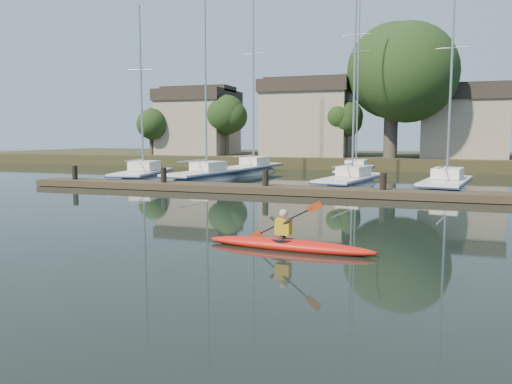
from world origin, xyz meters
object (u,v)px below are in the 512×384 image
(sailboat_6, at_px, (355,178))
(kayak, at_px, (288,243))
(sailboat_2, at_px, (351,190))
(sailboat_0, at_px, (142,184))
(sailboat_1, at_px, (205,184))
(dock, at_px, (322,191))
(sailboat_3, at_px, (445,195))
(sailboat_5, at_px, (252,176))

(sailboat_6, bearing_deg, kayak, -86.27)
(sailboat_2, distance_m, sailboat_6, 8.22)
(sailboat_6, bearing_deg, sailboat_0, -146.25)
(kayak, distance_m, sailboat_1, 20.41)
(kayak, distance_m, dock, 12.37)
(sailboat_1, height_order, sailboat_3, sailboat_1)
(sailboat_3, bearing_deg, dock, -136.81)
(kayak, distance_m, sailboat_5, 26.47)
(sailboat_0, relative_size, sailboat_1, 0.88)
(sailboat_1, xyz_separation_m, sailboat_2, (9.72, -0.84, 0.01))
(dock, distance_m, sailboat_0, 13.55)
(sailboat_2, relative_size, sailboat_6, 0.96)
(sailboat_3, bearing_deg, sailboat_1, -175.20)
(sailboat_1, distance_m, sailboat_3, 14.97)
(sailboat_1, relative_size, sailboat_6, 0.93)
(sailboat_1, relative_size, sailboat_3, 1.10)
(sailboat_2, bearing_deg, sailboat_3, 4.85)
(dock, relative_size, sailboat_6, 2.18)
(sailboat_1, xyz_separation_m, sailboat_3, (14.91, -1.36, 0.00))
(sailboat_1, distance_m, sailboat_5, 7.18)
(sailboat_0, bearing_deg, sailboat_1, 5.49)
(kayak, distance_m, sailboat_2, 16.75)
(kayak, xyz_separation_m, sailboat_6, (-1.43, 24.92, -0.36))
(sailboat_1, distance_m, sailboat_2, 9.76)
(sailboat_1, bearing_deg, kayak, -51.80)
(sailboat_3, bearing_deg, sailboat_0, -170.56)
(sailboat_2, distance_m, sailboat_3, 5.22)
(kayak, xyz_separation_m, sailboat_5, (-9.50, 24.70, -0.38))
(sailboat_2, bearing_deg, kayak, -77.26)
(sailboat_0, xyz_separation_m, sailboat_5, (4.89, 8.30, 0.01))
(sailboat_1, distance_m, sailboat_6, 11.56)
(kayak, height_order, dock, kayak)
(dock, bearing_deg, sailboat_3, 33.18)
(sailboat_1, height_order, sailboat_6, sailboat_6)
(dock, height_order, sailboat_1, sailboat_1)
(sailboat_0, xyz_separation_m, sailboat_2, (13.74, 0.33, 0.02))
(dock, xyz_separation_m, sailboat_1, (-8.88, 5.30, -0.40))
(sailboat_5, relative_size, sailboat_6, 1.03)
(dock, height_order, sailboat_5, sailboat_5)
(sailboat_2, height_order, sailboat_5, sailboat_5)
(sailboat_3, bearing_deg, kayak, -95.65)
(kayak, bearing_deg, dock, 101.24)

